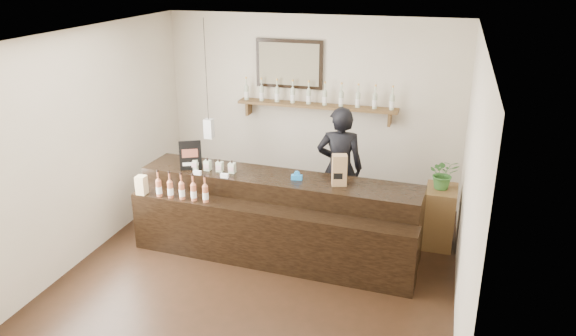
# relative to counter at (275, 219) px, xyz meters

# --- Properties ---
(ground) EXTENTS (5.00, 5.00, 0.00)m
(ground) POSITION_rel_counter_xyz_m (-0.02, -0.57, -0.47)
(ground) COLOR black
(ground) RESTS_ON ground
(room_shell) EXTENTS (5.00, 5.00, 5.00)m
(room_shell) POSITION_rel_counter_xyz_m (-0.02, -0.57, 1.23)
(room_shell) COLOR beige
(room_shell) RESTS_ON ground
(back_wall_decor) EXTENTS (2.66, 0.96, 1.69)m
(back_wall_decor) POSITION_rel_counter_xyz_m (-0.18, 1.81, 1.29)
(back_wall_decor) COLOR brown
(back_wall_decor) RESTS_ON ground
(counter) EXTENTS (3.60, 1.14, 1.16)m
(counter) POSITION_rel_counter_xyz_m (0.00, 0.00, 0.00)
(counter) COLOR black
(counter) RESTS_ON ground
(promo_sign) EXTENTS (0.26, 0.14, 0.39)m
(promo_sign) POSITION_rel_counter_xyz_m (-1.14, 0.04, 0.72)
(promo_sign) COLOR black
(promo_sign) RESTS_ON counter
(paper_bag) EXTENTS (0.20, 0.17, 0.38)m
(paper_bag) POSITION_rel_counter_xyz_m (0.78, 0.07, 0.72)
(paper_bag) COLOR #9A794A
(paper_bag) RESTS_ON counter
(tape_dispenser) EXTENTS (0.14, 0.06, 0.11)m
(tape_dispenser) POSITION_rel_counter_xyz_m (0.25, 0.09, 0.57)
(tape_dispenser) COLOR blue
(tape_dispenser) RESTS_ON counter
(side_cabinet) EXTENTS (0.41, 0.55, 0.79)m
(side_cabinet) POSITION_rel_counter_xyz_m (1.98, 0.82, -0.07)
(side_cabinet) COLOR brown
(side_cabinet) RESTS_ON ground
(potted_plant) EXTENTS (0.41, 0.37, 0.41)m
(potted_plant) POSITION_rel_counter_xyz_m (1.98, 0.82, 0.52)
(potted_plant) COLOR #386F2C
(potted_plant) RESTS_ON side_cabinet
(shopkeeper) EXTENTS (0.77, 0.56, 1.95)m
(shopkeeper) POSITION_rel_counter_xyz_m (0.61, 0.98, 0.51)
(shopkeeper) COLOR black
(shopkeeper) RESTS_ON ground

